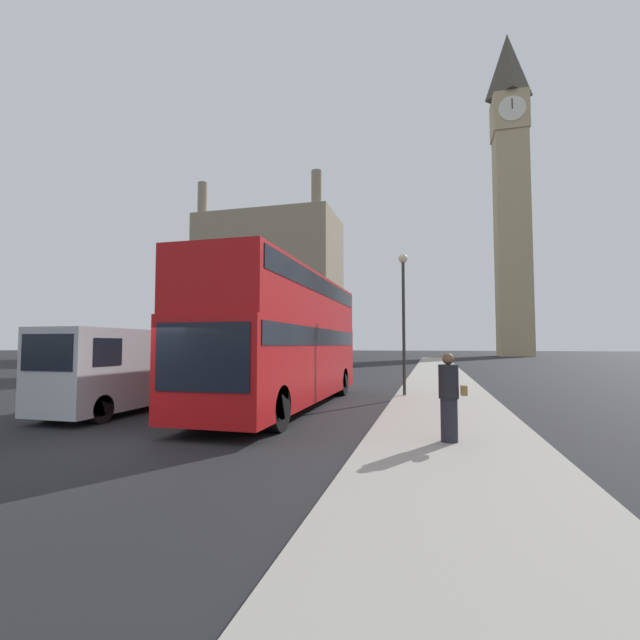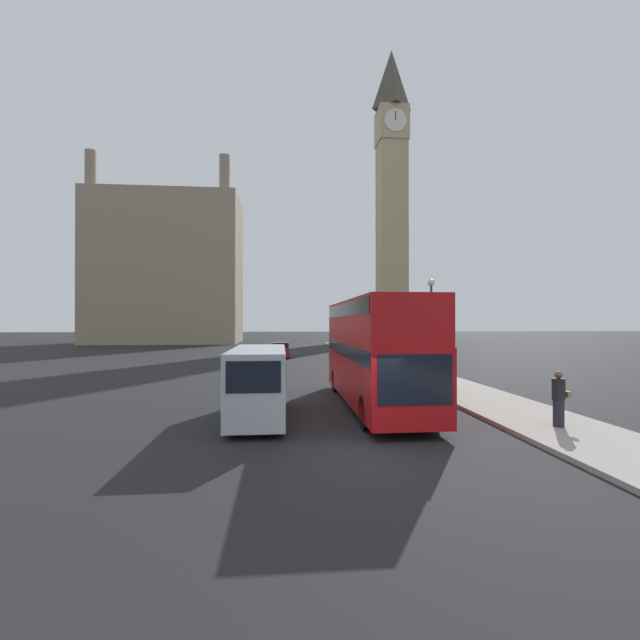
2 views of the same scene
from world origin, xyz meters
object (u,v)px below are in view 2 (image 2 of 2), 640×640
red_double_decker_bus (374,347)px  pedestrian (559,399)px  parked_sedan (281,350)px  white_van (258,382)px  street_lamp (431,317)px  clock_tower (392,190)px

red_double_decker_bus → pedestrian: (5.11, -4.62, -1.45)m
red_double_decker_bus → pedestrian: bearing=-42.1°
red_double_decker_bus → parked_sedan: 25.85m
white_van → street_lamp: (8.44, 5.54, 2.45)m
clock_tower → pedestrian: (-14.63, -76.31, -30.73)m
clock_tower → red_double_decker_bus: size_ratio=5.56×
pedestrian → clock_tower: bearing=79.1°
white_van → street_lamp: 10.39m
parked_sedan → pedestrian: bearing=-73.3°
clock_tower → street_lamp: (-16.02, -68.32, -27.94)m
red_double_decker_bus → street_lamp: street_lamp is taller
clock_tower → pedestrian: size_ratio=34.47×
street_lamp → parked_sedan: bearing=109.0°
red_double_decker_bus → parked_sedan: bearing=98.7°
clock_tower → street_lamp: 75.53m
clock_tower → street_lamp: bearing=-103.2°
street_lamp → parked_sedan: size_ratio=1.18×
red_double_decker_bus → pedestrian: red_double_decker_bus is taller
red_double_decker_bus → white_van: bearing=-155.3°
pedestrian → parked_sedan: pedestrian is taller
red_double_decker_bus → street_lamp: 5.20m
pedestrian → street_lamp: 8.57m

